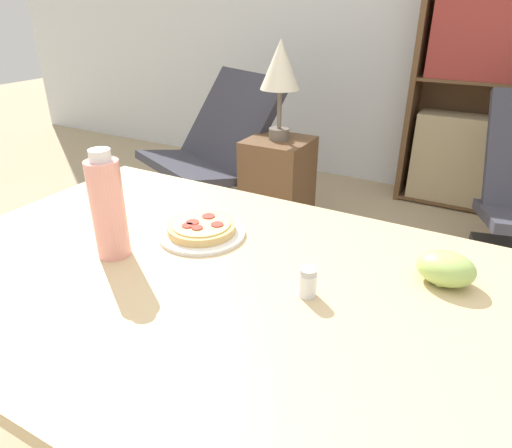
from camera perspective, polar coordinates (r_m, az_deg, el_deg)
The scene contains 9 objects.
dining_table at distance 1.06m, azimuth -7.25°, elevation -10.28°, with size 1.26×0.89×0.76m.
pizza_on_plate at distance 1.14m, azimuth -6.82°, elevation -0.73°, with size 0.22×0.22×0.04m.
grape_bunch at distance 1.02m, azimuth 22.62°, elevation -5.19°, with size 0.12×0.09×0.07m.
drink_bottle at distance 1.06m, azimuth -18.02°, elevation 1.97°, with size 0.07×0.07×0.25m.
salt_shaker at distance 0.91m, azimuth 6.49°, elevation -7.27°, with size 0.04×0.04×0.06m.
lounge_chair_near at distance 2.95m, azimuth -5.65°, elevation 6.34°, with size 0.90×0.97×0.88m.
bookshelf at distance 3.30m, azimuth 24.97°, elevation 14.77°, with size 0.68×0.29×1.66m.
side_table at distance 2.65m, azimuth 2.71°, elevation 4.35°, with size 0.34×0.34×0.59m.
table_lamp at distance 2.48m, azimuth 3.06°, elevation 18.72°, with size 0.21×0.21×0.52m.
Camera 1 is at (0.56, -0.79, 1.29)m, focal length 32.00 mm.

